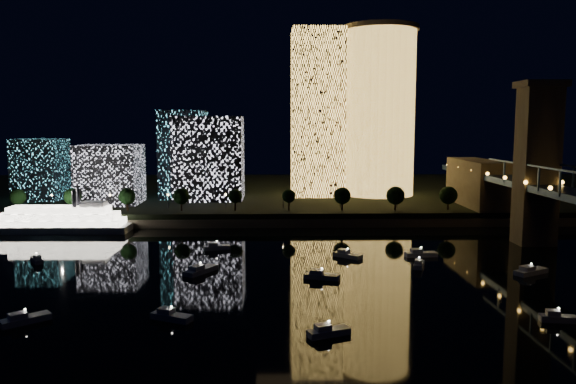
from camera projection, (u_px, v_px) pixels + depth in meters
name	position (u px, v px, depth m)	size (l,w,h in m)	color
ground	(345.00, 293.00, 123.23)	(520.00, 520.00, 0.00)	black
far_bank	(305.00, 194.00, 281.74)	(420.00, 160.00, 5.00)	black
seawall	(317.00, 222.00, 204.44)	(420.00, 6.00, 3.00)	#6B5E4C
tower_cylindrical	(379.00, 112.00, 253.27)	(34.00, 34.00, 75.27)	#FBBC50
tower_rectangular	(317.00, 114.00, 252.18)	(23.15, 23.15, 73.66)	#FBBC50
midrise_blocks	(159.00, 161.00, 240.29)	(95.78, 44.57, 38.02)	white
riverboat	(53.00, 221.00, 193.71)	(51.18, 11.76, 15.35)	silver
motorboats	(317.00, 277.00, 133.28)	(135.47, 73.90, 2.78)	silver
esplanade_trees	(249.00, 196.00, 208.69)	(166.35, 6.92, 8.96)	black
street_lamps	(226.00, 198.00, 214.58)	(132.70, 0.70, 5.65)	black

